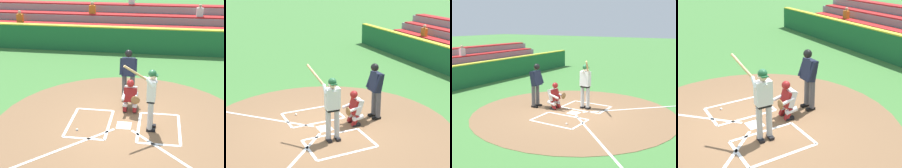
% 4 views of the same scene
% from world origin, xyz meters
% --- Properties ---
extents(ground_plane, '(120.00, 120.00, 0.00)m').
position_xyz_m(ground_plane, '(0.00, 0.00, 0.00)').
color(ground_plane, '#427A38').
extents(dirt_circle, '(8.00, 8.00, 0.01)m').
position_xyz_m(dirt_circle, '(0.00, 0.00, 0.01)').
color(dirt_circle, brown).
rests_on(dirt_circle, ground).
extents(home_plate_and_chalk, '(7.93, 4.91, 0.01)m').
position_xyz_m(home_plate_and_chalk, '(0.00, 0.88, 0.01)').
color(home_plate_and_chalk, white).
rests_on(home_plate_and_chalk, dirt_circle).
extents(batter, '(0.95, 0.68, 2.13)m').
position_xyz_m(batter, '(-0.77, 0.09, 1.10)').
color(batter, '#BCBCBC').
rests_on(batter, ground).
extents(catcher, '(0.59, 0.62, 1.13)m').
position_xyz_m(catcher, '(-0.10, -0.96, 0.59)').
color(catcher, black).
rests_on(catcher, ground).
extents(plate_umpire, '(0.58, 0.41, 1.86)m').
position_xyz_m(plate_umpire, '(0.06, -1.81, 1.08)').
color(plate_umpire, '#4C4C51').
rests_on(plate_umpire, ground).
extents(baseball, '(0.07, 0.07, 0.07)m').
position_xyz_m(baseball, '(1.33, 0.49, 0.04)').
color(baseball, white).
rests_on(baseball, ground).
extents(backstop_wall, '(22.00, 0.36, 1.31)m').
position_xyz_m(backstop_wall, '(0.00, -7.50, 0.65)').
color(backstop_wall, '#1E6033').
rests_on(backstop_wall, ground).
extents(bleacher_stand, '(20.00, 3.40, 2.55)m').
position_xyz_m(bleacher_stand, '(0.00, -10.20, 0.70)').
color(bleacher_stand, gray).
rests_on(bleacher_stand, ground).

